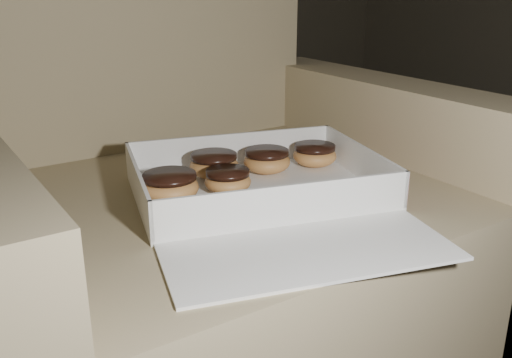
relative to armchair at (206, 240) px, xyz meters
name	(u,v)px	position (x,y,z in m)	size (l,w,h in m)	color
floor	(394,325)	(0.48, -0.10, -0.33)	(4.50, 4.50, 0.00)	black
armchair	(206,240)	(0.00, 0.00, 0.00)	(1.01, 0.85, 1.05)	#8A7D58
bakery_box	(266,195)	(0.03, -0.18, 0.15)	(0.54, 0.59, 0.07)	white
donut_a	(315,154)	(0.21, -0.09, 0.17)	(0.09, 0.09, 0.04)	gold
donut_b	(228,180)	(-0.01, -0.12, 0.17)	(0.08, 0.08, 0.04)	gold
donut_c	(214,165)	(0.00, -0.03, 0.17)	(0.09, 0.09, 0.05)	gold
donut_d	(267,160)	(0.10, -0.07, 0.17)	(0.09, 0.09, 0.05)	gold
donut_e	(170,186)	(-0.12, -0.10, 0.17)	(0.10, 0.10, 0.05)	gold
crumb_a	(280,195)	(0.05, -0.19, 0.15)	(0.01, 0.01, 0.00)	black
crumb_b	(281,188)	(0.07, -0.16, 0.15)	(0.01, 0.01, 0.00)	black
crumb_c	(200,218)	(-0.11, -0.20, 0.15)	(0.01, 0.01, 0.00)	black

